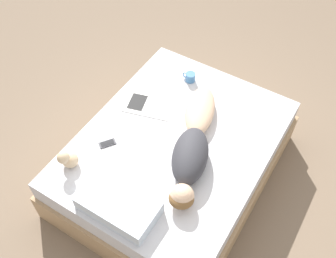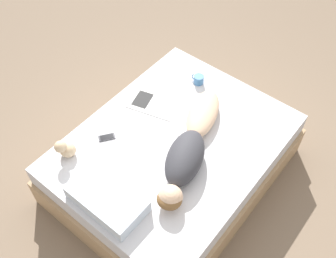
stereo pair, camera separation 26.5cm
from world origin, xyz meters
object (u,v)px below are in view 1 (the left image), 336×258
open_magazine (148,105)px  cell_phone (107,143)px  person (192,146)px  coffee_mug (190,77)px

open_magazine → cell_phone: same height
person → coffee_mug: person is taller
open_magazine → cell_phone: bearing=69.2°
person → open_magazine: (0.61, -0.26, -0.09)m
coffee_mug → cell_phone: 1.06m
coffee_mug → cell_phone: coffee_mug is taller
open_magazine → coffee_mug: bearing=-124.6°
open_magazine → cell_phone: (0.05, 0.55, 0.00)m
open_magazine → coffee_mug: size_ratio=3.80×
person → cell_phone: person is taller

